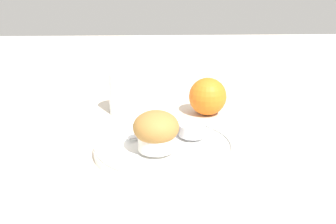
# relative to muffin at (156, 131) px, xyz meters

# --- Properties ---
(ground_plane) EXTENTS (3.00, 3.00, 0.00)m
(ground_plane) POSITION_rel_muffin_xyz_m (0.01, 0.06, -0.05)
(ground_plane) COLOR beige
(plate) EXTENTS (0.24, 0.24, 0.02)m
(plate) POSITION_rel_muffin_xyz_m (0.02, 0.03, -0.04)
(plate) COLOR white
(plate) RESTS_ON ground_plane
(muffin) EXTENTS (0.08, 0.08, 0.07)m
(muffin) POSITION_rel_muffin_xyz_m (0.00, 0.00, 0.00)
(muffin) COLOR silver
(muffin) RESTS_ON plate
(cream_ramekin) EXTENTS (0.05, 0.05, 0.02)m
(cream_ramekin) POSITION_rel_muffin_xyz_m (0.07, 0.06, -0.02)
(cream_ramekin) COLOR silver
(cream_ramekin) RESTS_ON plate
(berry_pair) EXTENTS (0.03, 0.02, 0.02)m
(berry_pair) POSITION_rel_muffin_xyz_m (0.02, 0.07, -0.03)
(berry_pair) COLOR #4C194C
(berry_pair) RESTS_ON plate
(butter_knife) EXTENTS (0.16, 0.08, 0.00)m
(butter_knife) POSITION_rel_muffin_xyz_m (0.03, 0.08, -0.03)
(butter_knife) COLOR silver
(butter_knife) RESTS_ON plate
(orange_fruit) EXTENTS (0.08, 0.08, 0.08)m
(orange_fruit) POSITION_rel_muffin_xyz_m (0.12, 0.22, -0.01)
(orange_fruit) COLOR orange
(orange_fruit) RESTS_ON ground_plane
(juice_glass) EXTENTS (0.08, 0.08, 0.09)m
(juice_glass) POSITION_rel_muffin_xyz_m (-0.06, 0.25, -0.01)
(juice_glass) COLOR silver
(juice_glass) RESTS_ON ground_plane
(folded_napkin) EXTENTS (0.13, 0.07, 0.01)m
(folded_napkin) POSITION_rel_muffin_xyz_m (-0.19, 0.04, -0.05)
(folded_napkin) COLOR white
(folded_napkin) RESTS_ON ground_plane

